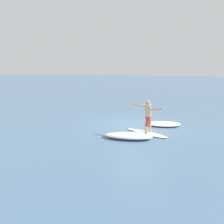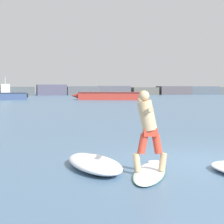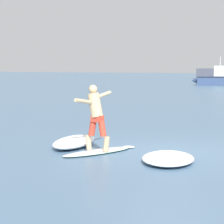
# 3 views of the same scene
# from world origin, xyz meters

# --- Properties ---
(ground_plane) EXTENTS (200.00, 200.00, 0.00)m
(ground_plane) POSITION_xyz_m (0.00, 0.00, 0.00)
(ground_plane) COLOR slate
(surfboard) EXTENTS (1.31, 2.26, 0.20)m
(surfboard) POSITION_xyz_m (-1.44, -0.92, 0.03)
(surfboard) COLOR white
(surfboard) RESTS_ON ground
(surfer) EXTENTS (0.69, 1.49, 1.57)m
(surfer) POSITION_xyz_m (-1.50, -0.95, 0.97)
(surfer) COLOR #D1B081
(surfer) RESTS_ON surfboard
(wave_foam_at_tail) EXTENTS (1.33, 2.30, 0.24)m
(wave_foam_at_tail) POSITION_xyz_m (-2.47, -0.31, 0.12)
(wave_foam_at_tail) COLOR white
(wave_foam_at_tail) RESTS_ON ground
(wave_foam_at_nose) EXTENTS (1.66, 2.13, 0.17)m
(wave_foam_at_nose) POSITION_xyz_m (0.46, -1.34, 0.09)
(wave_foam_at_nose) COLOR white
(wave_foam_at_nose) RESTS_ON ground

